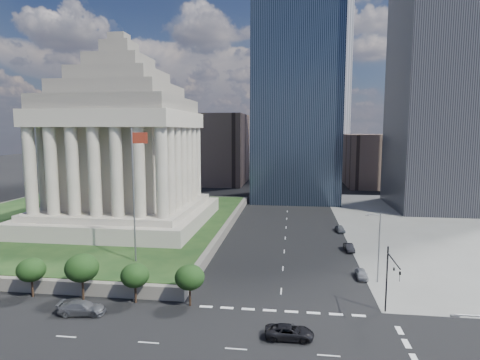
% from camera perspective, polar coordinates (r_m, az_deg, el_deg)
% --- Properties ---
extents(ground, '(500.00, 500.00, 0.00)m').
position_cam_1_polar(ground, '(133.62, 6.91, -2.25)').
color(ground, black).
rests_on(ground, ground).
extents(plaza_terrace, '(66.00, 70.00, 1.80)m').
position_cam_1_polar(plaza_terrace, '(96.28, -21.51, -5.78)').
color(plaza_terrace, '#6C655C').
rests_on(plaza_terrace, ground).
extents(plaza_lawn, '(64.00, 68.00, 0.10)m').
position_cam_1_polar(plaza_lawn, '(96.09, -21.53, -5.23)').
color(plaza_lawn, '#173415').
rests_on(plaza_lawn, plaza_terrace).
extents(war_memorial, '(34.00, 34.00, 39.00)m').
position_cam_1_polar(war_memorial, '(87.33, -16.39, 6.72)').
color(war_memorial, '#A09886').
rests_on(war_memorial, plaza_lawn).
extents(flagpole, '(2.52, 0.24, 20.00)m').
position_cam_1_polar(flagpole, '(61.05, -14.78, -1.05)').
color(flagpole, slate).
rests_on(flagpole, plaza_lawn).
extents(tree_row, '(53.00, 4.00, 6.00)m').
position_cam_1_polar(tree_row, '(61.64, -30.25, -11.37)').
color(tree_row, black).
rests_on(tree_row, ground).
extents(midrise_glass, '(26.00, 26.00, 60.00)m').
position_cam_1_polar(midrise_glass, '(127.17, 8.01, 10.83)').
color(midrise_glass, black).
rests_on(midrise_glass, ground).
extents(highrise_ne, '(26.00, 28.00, 100.00)m').
position_cam_1_polar(highrise_ne, '(127.01, 27.70, 19.25)').
color(highrise_ne, black).
rests_on(highrise_ne, ground).
extents(building_filler_ne, '(20.00, 30.00, 20.00)m').
position_cam_1_polar(building_filler_ne, '(165.16, 18.28, 2.71)').
color(building_filler_ne, brown).
rests_on(building_filler_ne, ground).
extents(building_filler_nw, '(24.00, 30.00, 28.00)m').
position_cam_1_polar(building_filler_nw, '(165.05, -3.38, 4.44)').
color(building_filler_nw, brown).
rests_on(building_filler_nw, ground).
extents(traffic_signal_ne, '(0.30, 5.74, 8.00)m').
position_cam_1_polar(traffic_signal_ne, '(49.65, 20.66, -12.48)').
color(traffic_signal_ne, black).
rests_on(traffic_signal_ne, ground).
extents(street_lamp_north, '(2.13, 0.22, 10.00)m').
position_cam_1_polar(street_lamp_north, '(60.24, 19.02, -8.55)').
color(street_lamp_north, slate).
rests_on(street_lamp_north, ground).
extents(pickup_truck, '(5.15, 2.48, 1.42)m').
position_cam_1_polar(pickup_truck, '(44.71, 7.03, -20.67)').
color(pickup_truck, black).
rests_on(pickup_truck, ground).
extents(suv_grey, '(5.66, 2.86, 1.58)m').
position_cam_1_polar(suv_grey, '(52.71, -21.53, -16.56)').
color(suv_grey, '#4E5055').
rests_on(suv_grey, ground).
extents(parked_sedan_near, '(3.88, 1.59, 1.32)m').
position_cam_1_polar(parked_sedan_near, '(62.68, 16.90, -12.65)').
color(parked_sedan_near, gray).
rests_on(parked_sedan_near, ground).
extents(parked_sedan_mid, '(4.08, 1.73, 1.31)m').
position_cam_1_polar(parked_sedan_mid, '(75.26, 15.25, -9.26)').
color(parked_sedan_mid, black).
rests_on(parked_sedan_mid, ground).
extents(parked_sedan_far, '(4.15, 2.08, 1.36)m').
position_cam_1_polar(parked_sedan_far, '(88.68, 14.05, -6.72)').
color(parked_sedan_far, slate).
rests_on(parked_sedan_far, ground).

